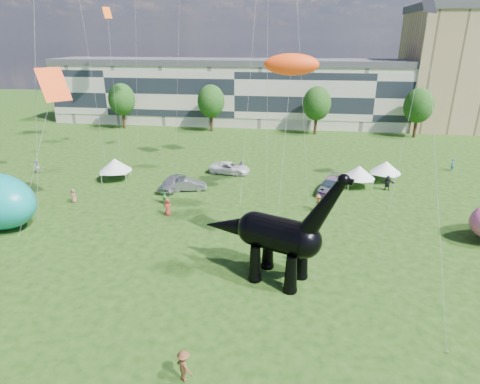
# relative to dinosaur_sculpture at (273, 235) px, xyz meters

# --- Properties ---
(ground) EXTENTS (220.00, 220.00, 0.00)m
(ground) POSITION_rel_dinosaur_sculpture_xyz_m (-3.08, -3.20, -3.59)
(ground) COLOR #16330C
(ground) RESTS_ON ground
(terrace_row) EXTENTS (78.00, 11.00, 12.00)m
(terrace_row) POSITION_rel_dinosaur_sculpture_xyz_m (-11.08, 58.80, 2.41)
(terrace_row) COLOR beige
(terrace_row) RESTS_ON ground
(apartment_block) EXTENTS (28.00, 18.00, 22.00)m
(apartment_block) POSITION_rel_dinosaur_sculpture_xyz_m (36.92, 61.80, 7.41)
(apartment_block) COLOR tan
(apartment_block) RESTS_ON ground
(tree_far_left) EXTENTS (5.20, 5.20, 9.44)m
(tree_far_left) POSITION_rel_dinosaur_sculpture_xyz_m (-33.08, 49.80, 2.70)
(tree_far_left) COLOR #382314
(tree_far_left) RESTS_ON ground
(tree_mid_left) EXTENTS (5.20, 5.20, 9.44)m
(tree_mid_left) POSITION_rel_dinosaur_sculpture_xyz_m (-15.08, 49.80, 2.70)
(tree_mid_left) COLOR #382314
(tree_mid_left) RESTS_ON ground
(tree_mid_right) EXTENTS (5.20, 5.20, 9.44)m
(tree_mid_right) POSITION_rel_dinosaur_sculpture_xyz_m (4.92, 49.80, 2.70)
(tree_mid_right) COLOR #382314
(tree_mid_right) RESTS_ON ground
(tree_far_right) EXTENTS (5.20, 5.20, 9.44)m
(tree_far_right) POSITION_rel_dinosaur_sculpture_xyz_m (22.92, 49.80, 2.70)
(tree_far_right) COLOR #382314
(tree_far_right) RESTS_ON ground
(dinosaur_sculpture) EXTENTS (11.37, 5.97, 9.52)m
(dinosaur_sculpture) POSITION_rel_dinosaur_sculpture_xyz_m (0.00, 0.00, 0.00)
(dinosaur_sculpture) COLOR black
(dinosaur_sculpture) RESTS_ON ground
(car_silver) EXTENTS (2.69, 5.09, 1.65)m
(car_silver) POSITION_rel_dinosaur_sculpture_xyz_m (-13.23, 17.36, -2.77)
(car_silver) COLOR #AAABAF
(car_silver) RESTS_ON ground
(car_grey) EXTENTS (4.55, 2.49, 1.42)m
(car_grey) POSITION_rel_dinosaur_sculpture_xyz_m (-11.18, 17.35, -2.88)
(car_grey) COLOR slate
(car_grey) RESTS_ON ground
(car_white) EXTENTS (5.76, 3.21, 1.52)m
(car_white) POSITION_rel_dinosaur_sculpture_xyz_m (-7.31, 24.39, -2.83)
(car_white) COLOR white
(car_white) RESTS_ON ground
(car_dark) EXTENTS (3.80, 6.06, 1.64)m
(car_dark) POSITION_rel_dinosaur_sculpture_xyz_m (5.72, 19.07, -2.78)
(car_dark) COLOR #595960
(car_dark) RESTS_ON ground
(gazebo_near) EXTENTS (4.17, 4.17, 2.70)m
(gazebo_near) POSITION_rel_dinosaur_sculpture_xyz_m (9.15, 21.46, -1.70)
(gazebo_near) COLOR white
(gazebo_near) RESTS_ON ground
(gazebo_far) EXTENTS (4.90, 4.90, 2.64)m
(gazebo_far) POSITION_rel_dinosaur_sculpture_xyz_m (12.84, 24.09, -1.74)
(gazebo_far) COLOR white
(gazebo_far) RESTS_ON ground
(gazebo_left) EXTENTS (4.84, 4.84, 2.84)m
(gazebo_left) POSITION_rel_dinosaur_sculpture_xyz_m (-21.42, 19.79, -1.60)
(gazebo_left) COLOR silver
(gazebo_left) RESTS_ON ground
(visitors) EXTENTS (56.96, 41.38, 1.89)m
(visitors) POSITION_rel_dinosaur_sculpture_xyz_m (-4.60, 11.93, -2.69)
(visitors) COLOR #2B419F
(visitors) RESTS_ON ground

